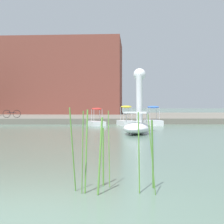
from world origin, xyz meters
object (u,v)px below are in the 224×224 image
at_px(swan_boat, 138,117).
at_px(bicycle_parked, 12,114).
at_px(pedal_boat_yellow, 126,120).
at_px(pedal_boat_blue, 153,120).
at_px(pedal_boat_red, 97,121).

height_order(swan_boat, bicycle_parked, swan_boat).
distance_m(pedal_boat_yellow, bicycle_parked, 11.18).
distance_m(pedal_boat_blue, bicycle_parked, 13.29).
relative_size(pedal_boat_blue, pedal_boat_red, 0.99).
xyz_separation_m(pedal_boat_yellow, bicycle_parked, (-10.54, 3.69, 0.43)).
height_order(pedal_boat_blue, pedal_boat_yellow, pedal_boat_yellow).
xyz_separation_m(pedal_boat_blue, pedal_boat_red, (-4.76, -0.43, -0.04)).
bearing_deg(pedal_boat_yellow, pedal_boat_blue, 8.24).
relative_size(pedal_boat_yellow, bicycle_parked, 1.35).
relative_size(pedal_boat_yellow, pedal_boat_red, 1.04).
xyz_separation_m(pedal_boat_yellow, pedal_boat_red, (-2.44, -0.09, -0.04)).
relative_size(swan_boat, pedal_boat_blue, 1.79).
bearing_deg(pedal_boat_blue, swan_boat, -104.35).
relative_size(swan_boat, bicycle_parked, 2.30).
bearing_deg(swan_boat, pedal_boat_blue, 75.65).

